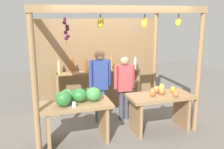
# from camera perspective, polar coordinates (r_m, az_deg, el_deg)

# --- Properties ---
(ground_plane) EXTENTS (12.00, 12.00, 0.00)m
(ground_plane) POSITION_cam_1_polar(r_m,az_deg,el_deg) (5.80, -0.56, -10.34)
(ground_plane) COLOR slate
(ground_plane) RESTS_ON ground
(market_stall) EXTENTS (3.20, 2.02, 2.47)m
(market_stall) POSITION_cam_1_polar(r_m,az_deg,el_deg) (5.81, -1.87, 4.46)
(market_stall) COLOR #99754C
(market_stall) RESTS_ON ground
(fruit_counter_left) EXTENTS (1.30, 0.64, 1.03)m
(fruit_counter_left) POSITION_cam_1_polar(r_m,az_deg,el_deg) (4.73, -8.00, -7.00)
(fruit_counter_left) COLOR #99754C
(fruit_counter_left) RESTS_ON ground
(fruit_counter_right) EXTENTS (1.30, 0.64, 0.91)m
(fruit_counter_right) POSITION_cam_1_polar(r_m,az_deg,el_deg) (5.28, 10.69, -6.31)
(fruit_counter_right) COLOR #99754C
(fruit_counter_right) RESTS_ON ground
(bottle_shelf_unit) EXTENTS (2.05, 0.22, 1.34)m
(bottle_shelf_unit) POSITION_cam_1_polar(r_m,az_deg,el_deg) (6.17, -3.04, -0.91)
(bottle_shelf_unit) COLOR #99754C
(bottle_shelf_unit) RESTS_ON ground
(vendor_man) EXTENTS (0.48, 0.22, 1.61)m
(vendor_man) POSITION_cam_1_polar(r_m,az_deg,el_deg) (5.46, -2.72, -1.16)
(vendor_man) COLOR #345963
(vendor_man) RESTS_ON ground
(vendor_woman) EXTENTS (0.48, 0.20, 1.45)m
(vendor_woman) POSITION_cam_1_polar(r_m,az_deg,el_deg) (5.62, 2.76, -1.87)
(vendor_woman) COLOR #454550
(vendor_woman) RESTS_ON ground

